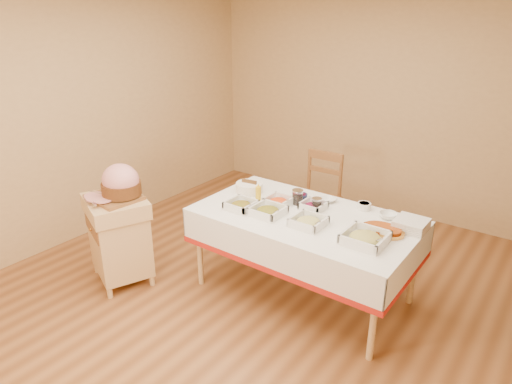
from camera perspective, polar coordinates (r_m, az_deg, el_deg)
room_shell at (r=3.52m, az=-0.21°, el=4.64°), size 5.00×5.00×5.00m
dining_table at (r=3.87m, az=6.05°, el=-5.05°), size 1.82×1.02×0.76m
butcher_cart at (r=4.30m, az=-16.76°, el=-5.10°), size 0.71×0.66×0.81m
dining_chair at (r=4.88m, az=7.70°, el=-0.57°), size 0.45×0.43×0.96m
ham_on_board at (r=4.09m, az=-16.67°, el=0.93°), size 0.47×0.45×0.31m
serving_dish_a at (r=3.89m, az=-1.87°, el=-1.63°), size 0.24×0.23×0.10m
serving_dish_b at (r=3.78m, az=1.48°, el=-2.37°), size 0.25×0.25×0.10m
serving_dish_c at (r=3.62m, az=6.56°, el=-3.69°), size 0.25×0.25×0.10m
serving_dish_d at (r=3.43m, az=13.47°, el=-5.58°), size 0.30×0.30×0.11m
serving_dish_e at (r=3.97m, az=2.84°, el=-1.16°), size 0.22×0.21×0.10m
serving_dish_f at (r=3.91m, az=7.16°, el=-1.73°), size 0.21×0.20×0.09m
small_bowl_left at (r=4.36m, az=-0.47°, el=1.01°), size 0.11×0.11×0.05m
small_bowl_mid at (r=4.09m, az=5.60°, el=-0.55°), size 0.12×0.12×0.05m
small_bowl_right at (r=3.98m, az=13.36°, el=-1.68°), size 0.12×0.12×0.06m
bowl_white_imported at (r=4.08m, az=9.00°, el=-0.97°), size 0.18×0.18×0.03m
bowl_small_imported at (r=3.87m, az=16.22°, el=-2.85°), size 0.19×0.19×0.05m
preserve_jar_left at (r=3.99m, az=5.21°, el=-0.69°), size 0.10×0.10×0.13m
preserve_jar_right at (r=3.88m, az=7.59°, el=-1.59°), size 0.09×0.09×0.11m
mustard_bottle at (r=4.05m, az=0.29°, el=-0.08°), size 0.05×0.05×0.15m
bread_basket at (r=4.23m, az=-0.85°, el=0.59°), size 0.25×0.25×0.11m
plate_stack at (r=3.72m, az=18.82°, el=-3.90°), size 0.24×0.24×0.09m
brass_platter at (r=3.62m, az=15.55°, el=-4.59°), size 0.34×0.24×0.04m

